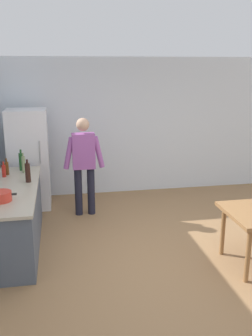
% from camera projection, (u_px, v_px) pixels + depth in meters
% --- Properties ---
extents(ground_plane, '(14.00, 14.00, 0.00)m').
position_uv_depth(ground_plane, '(167.00, 261.00, 5.00)').
color(ground_plane, '#936D47').
extents(wall_back, '(6.40, 0.12, 2.70)m').
position_uv_depth(wall_back, '(126.00, 126.00, 7.49)').
color(wall_back, silver).
rests_on(wall_back, ground_plane).
extents(kitchen_counter, '(0.64, 2.20, 0.90)m').
position_uv_depth(kitchen_counter, '(16.00, 217.00, 5.29)').
color(kitchen_counter, '#4C5666').
rests_on(kitchen_counter, ground_plane).
extents(refrigerator, '(0.70, 0.67, 1.80)m').
position_uv_depth(refrigerator, '(29.00, 159.00, 6.71)').
color(refrigerator, white).
rests_on(refrigerator, ground_plane).
extents(person, '(0.70, 0.22, 1.70)m').
position_uv_depth(person, '(84.00, 160.00, 6.33)').
color(person, '#1E1E2D').
rests_on(person, ground_plane).
extents(cooking_pot, '(0.40, 0.28, 0.12)m').
position_uv_depth(cooking_pot, '(0.00, 196.00, 4.64)').
color(cooking_pot, red).
rests_on(cooking_pot, kitchen_counter).
extents(bottle_vinegar_tall, '(0.06, 0.06, 0.32)m').
position_uv_depth(bottle_vinegar_tall, '(24.00, 164.00, 5.85)').
color(bottle_vinegar_tall, gray).
rests_on(bottle_vinegar_tall, kitchen_counter).
extents(bottle_wine_dark, '(0.08, 0.08, 0.34)m').
position_uv_depth(bottle_wine_dark, '(28.00, 172.00, 5.36)').
color(bottle_wine_dark, black).
rests_on(bottle_wine_dark, kitchen_counter).
extents(bottle_sauce_red, '(0.06, 0.06, 0.24)m').
position_uv_depth(bottle_sauce_red, '(4.00, 171.00, 5.63)').
color(bottle_sauce_red, '#B22319').
rests_on(bottle_sauce_red, kitchen_counter).
extents(bottle_beer_brown, '(0.06, 0.06, 0.26)m').
position_uv_depth(bottle_beer_brown, '(7.00, 168.00, 5.74)').
color(bottle_beer_brown, '#5B3314').
rests_on(bottle_beer_brown, kitchen_counter).
extents(bottle_wine_green, '(0.08, 0.08, 0.34)m').
position_uv_depth(bottle_wine_green, '(21.00, 161.00, 5.99)').
color(bottle_wine_green, '#1E5123').
rests_on(bottle_wine_green, kitchen_counter).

